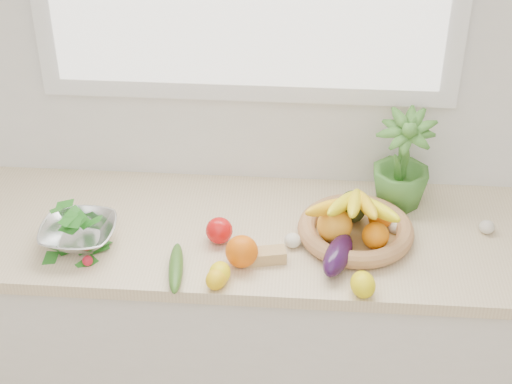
# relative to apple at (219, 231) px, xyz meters

# --- Properties ---
(back_wall) EXTENTS (4.50, 0.02, 2.70)m
(back_wall) POSITION_rel_apple_xyz_m (0.06, 0.37, 0.41)
(back_wall) COLOR white
(back_wall) RESTS_ON ground
(counter_cabinet) EXTENTS (2.20, 0.58, 0.86)m
(counter_cabinet) POSITION_rel_apple_xyz_m (0.06, 0.07, -0.51)
(counter_cabinet) COLOR silver
(counter_cabinet) RESTS_ON ground
(countertop) EXTENTS (2.24, 0.62, 0.04)m
(countertop) POSITION_rel_apple_xyz_m (0.06, 0.07, -0.06)
(countertop) COLOR beige
(countertop) RESTS_ON counter_cabinet
(orange_loose) EXTENTS (0.13, 0.13, 0.09)m
(orange_loose) POSITION_rel_apple_xyz_m (0.08, -0.10, 0.01)
(orange_loose) COLOR #E05B07
(orange_loose) RESTS_ON countertop
(lemon_a) EXTENTS (0.06, 0.08, 0.06)m
(lemon_a) POSITION_rel_apple_xyz_m (0.02, -0.19, -0.01)
(lemon_a) COLOR yellow
(lemon_a) RESTS_ON countertop
(lemon_b) EXTENTS (0.08, 0.09, 0.06)m
(lemon_b) POSITION_rel_apple_xyz_m (0.02, -0.21, -0.01)
(lemon_b) COLOR yellow
(lemon_b) RESTS_ON countertop
(lemon_c) EXTENTS (0.09, 0.10, 0.07)m
(lemon_c) POSITION_rel_apple_xyz_m (0.42, -0.21, -0.01)
(lemon_c) COLOR yellow
(lemon_c) RESTS_ON countertop
(apple) EXTENTS (0.08, 0.08, 0.08)m
(apple) POSITION_rel_apple_xyz_m (0.00, 0.00, 0.00)
(apple) COLOR red
(apple) RESTS_ON countertop
(ginger) EXTENTS (0.13, 0.08, 0.04)m
(ginger) POSITION_rel_apple_xyz_m (0.14, -0.09, -0.02)
(ginger) COLOR tan
(ginger) RESTS_ON countertop
(garlic_a) EXTENTS (0.06, 0.06, 0.05)m
(garlic_a) POSITION_rel_apple_xyz_m (0.53, 0.08, -0.02)
(garlic_a) COLOR silver
(garlic_a) RESTS_ON countertop
(garlic_b) EXTENTS (0.05, 0.05, 0.04)m
(garlic_b) POSITION_rel_apple_xyz_m (0.81, 0.11, -0.02)
(garlic_b) COLOR beige
(garlic_b) RESTS_ON countertop
(garlic_c) EXTENTS (0.06, 0.06, 0.04)m
(garlic_c) POSITION_rel_apple_xyz_m (0.22, -0.01, -0.02)
(garlic_c) COLOR white
(garlic_c) RESTS_ON countertop
(eggplant) EXTENTS (0.12, 0.20, 0.08)m
(eggplant) POSITION_rel_apple_xyz_m (0.35, -0.09, -0.00)
(eggplant) COLOR #290E33
(eggplant) RESTS_ON countertop
(cucumber) EXTENTS (0.07, 0.23, 0.04)m
(cucumber) POSITION_rel_apple_xyz_m (-0.11, -0.16, -0.02)
(cucumber) COLOR #244E17
(cucumber) RESTS_ON countertop
(radish) EXTENTS (0.04, 0.04, 0.03)m
(radish) POSITION_rel_apple_xyz_m (-0.37, -0.14, -0.02)
(radish) COLOR #B31626
(radish) RESTS_ON countertop
(potted_herb) EXTENTS (0.23, 0.23, 0.33)m
(potted_herb) POSITION_rel_apple_xyz_m (0.55, 0.25, 0.12)
(potted_herb) COLOR #407B2C
(potted_herb) RESTS_ON countertop
(fruit_basket) EXTENTS (0.39, 0.39, 0.18)m
(fruit_basket) POSITION_rel_apple_xyz_m (0.40, 0.05, 0.01)
(fruit_basket) COLOR #B0824E
(fruit_basket) RESTS_ON countertop
(colander_with_spinach) EXTENTS (0.23, 0.23, 0.12)m
(colander_with_spinach) POSITION_rel_apple_xyz_m (-0.41, -0.05, 0.02)
(colander_with_spinach) COLOR white
(colander_with_spinach) RESTS_ON countertop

